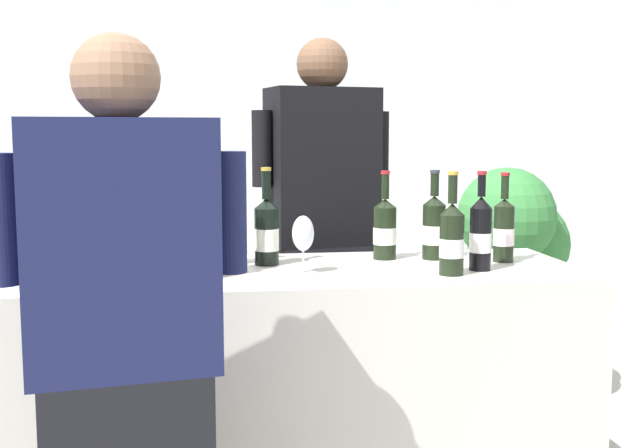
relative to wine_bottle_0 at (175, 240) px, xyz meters
name	(u,v)px	position (x,y,z in m)	size (l,w,h in m)	color
wall_back	(247,133)	(0.36, 2.69, 0.33)	(8.00, 0.10, 2.80)	silver
counter	(287,408)	(0.36, 0.09, -0.59)	(1.97, 0.68, 0.95)	beige
wine_bottle_0	(175,240)	(0.00, 0.00, 0.00)	(0.08, 0.08, 0.34)	black
wine_bottle_1	(225,236)	(0.16, 0.07, 0.00)	(0.08, 0.08, 0.34)	black
wine_bottle_2	(504,230)	(1.13, 0.14, 0.00)	(0.07, 0.07, 0.31)	black
wine_bottle_3	(267,232)	(0.30, 0.19, 0.00)	(0.08, 0.08, 0.33)	black
wine_bottle_4	(385,229)	(0.73, 0.26, -0.01)	(0.08, 0.08, 0.32)	black
wine_bottle_5	(175,233)	(-0.01, 0.18, 0.00)	(0.07, 0.07, 0.33)	black
wine_bottle_6	(210,234)	(0.11, -0.01, 0.02)	(0.07, 0.07, 0.36)	black
wine_bottle_7	(452,238)	(0.87, -0.08, 0.00)	(0.08, 0.08, 0.33)	black
wine_bottle_8	(434,227)	(0.90, 0.23, 0.00)	(0.08, 0.08, 0.32)	black
wine_bottle_9	(229,229)	(0.17, 0.22, 0.00)	(0.08, 0.08, 0.32)	black
wine_bottle_10	(481,234)	(0.99, -0.01, 0.00)	(0.07, 0.07, 0.33)	black
wine_glass	(303,236)	(0.40, 0.02, 0.00)	(0.08, 0.08, 0.19)	silver
ice_bucket	(73,240)	(-0.32, 0.10, -0.01)	(0.24, 0.24, 0.22)	silver
person_server	(322,260)	(0.57, 0.73, -0.20)	(0.58, 0.33, 1.78)	black
person_guest	(126,399)	(-0.09, -0.65, -0.28)	(0.58, 0.30, 1.62)	black
potted_shrub	(514,262)	(1.62, 1.24, -0.32)	(0.65, 0.68, 1.24)	brown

